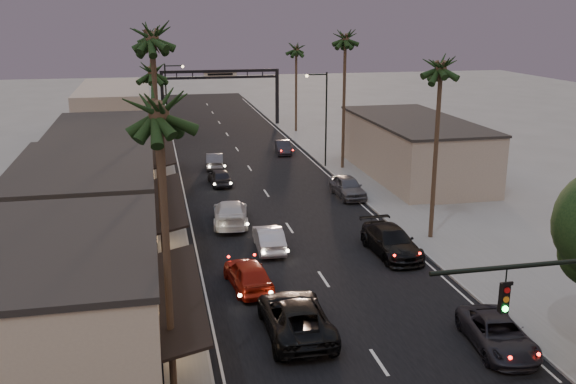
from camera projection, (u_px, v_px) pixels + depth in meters
name	position (u px, v px, depth m)	size (l,w,h in m)	color
ground	(260.00, 184.00, 55.40)	(200.00, 200.00, 0.00)	slate
road	(251.00, 171.00, 60.11)	(14.00, 120.00, 0.02)	black
sidewalk_left	(148.00, 159.00, 64.78)	(5.00, 92.00, 0.12)	slate
sidewalk_right	(329.00, 151.00, 68.60)	(5.00, 92.00, 0.12)	slate
storefront_near	(57.00, 311.00, 25.68)	(8.00, 12.00, 5.50)	#B7A68B
storefront_mid	(87.00, 210.00, 38.86)	(8.00, 14.00, 5.50)	gray
storefront_far	(104.00, 158.00, 54.00)	(8.00, 16.00, 5.00)	#B7A68B
storefront_dist	(116.00, 112.00, 75.52)	(8.00, 20.00, 6.00)	gray
building_right	(414.00, 149.00, 57.55)	(8.00, 18.00, 5.00)	gray
arch	(220.00, 83.00, 82.16)	(15.20, 0.40, 7.27)	black
streetlight_right	(323.00, 112.00, 60.07)	(2.13, 0.30, 9.00)	black
streetlight_left	(169.00, 98.00, 69.52)	(2.13, 0.30, 9.00)	black
palm_la	(158.00, 101.00, 21.40)	(3.20, 3.20, 13.20)	#38281C
palm_lb	(152.00, 31.00, 33.11)	(3.20, 3.20, 15.20)	#38281C
palm_lc	(152.00, 67.00, 47.08)	(3.20, 3.20, 12.20)	#38281C
palm_ld	(149.00, 32.00, 64.45)	(3.20, 3.20, 14.20)	#38281C
palm_ra	(441.00, 61.00, 38.98)	(3.20, 3.20, 13.20)	#38281C
palm_rb	(345.00, 34.00, 57.55)	(3.20, 3.20, 14.20)	#38281C
palm_rc	(296.00, 46.00, 76.91)	(3.20, 3.20, 12.20)	#38281C
palm_far	(151.00, 35.00, 86.43)	(3.20, 3.20, 13.20)	#38281C
oncoming_red	(248.00, 274.00, 34.29)	(1.92, 4.77, 1.63)	maroon
oncoming_pickup	(295.00, 317.00, 29.37)	(2.86, 6.19, 1.72)	black
oncoming_silver	(269.00, 238.00, 39.92)	(1.59, 4.56, 1.50)	#AFAFB5
oncoming_white	(231.00, 213.00, 44.73)	(2.35, 5.77, 1.68)	silver
oncoming_dgrey	(220.00, 177.00, 55.00)	(1.66, 4.14, 1.41)	black
oncoming_grey_far	(215.00, 160.00, 60.97)	(1.55, 4.43, 1.46)	#49484D
curbside_near	(498.00, 334.00, 28.13)	(2.32, 5.04, 1.40)	black
curbside_black	(391.00, 241.00, 39.08)	(2.36, 5.80, 1.68)	black
curbside_grey	(348.00, 187.00, 51.35)	(1.98, 4.92, 1.68)	#49494E
curbside_far	(283.00, 147.00, 67.19)	(1.43, 4.09, 1.35)	black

